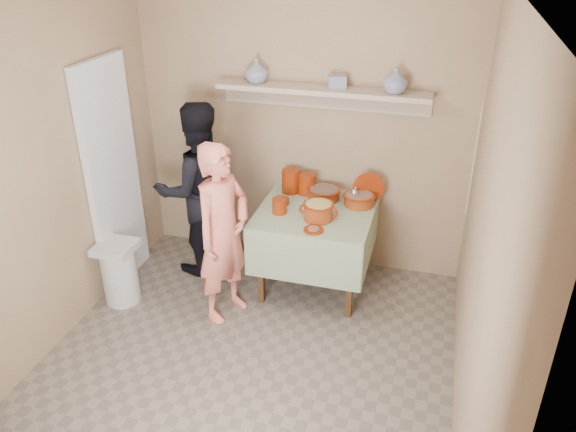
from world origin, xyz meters
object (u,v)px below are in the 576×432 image
(person_cook, at_px, (223,234))
(cazuela_rice, at_px, (318,210))
(trash_bin, at_px, (120,272))
(person_helper, at_px, (198,190))
(serving_table, at_px, (316,222))

(person_cook, distance_m, cazuela_rice, 0.80)
(cazuela_rice, height_order, trash_bin, cazuela_rice)
(person_cook, bearing_deg, person_helper, 58.20)
(serving_table, height_order, cazuela_rice, cazuela_rice)
(person_cook, bearing_deg, cazuela_rice, -37.25)
(person_cook, relative_size, serving_table, 1.55)
(serving_table, xyz_separation_m, trash_bin, (-1.55, -0.69, -0.36))
(trash_bin, bearing_deg, person_cook, 5.61)
(cazuela_rice, bearing_deg, serving_table, 108.87)
(person_helper, bearing_deg, cazuela_rice, 132.74)
(person_helper, relative_size, cazuela_rice, 4.89)
(person_cook, distance_m, trash_bin, 1.05)
(person_helper, distance_m, cazuela_rice, 1.16)
(serving_table, bearing_deg, person_helper, 179.45)
(cazuela_rice, distance_m, trash_bin, 1.78)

